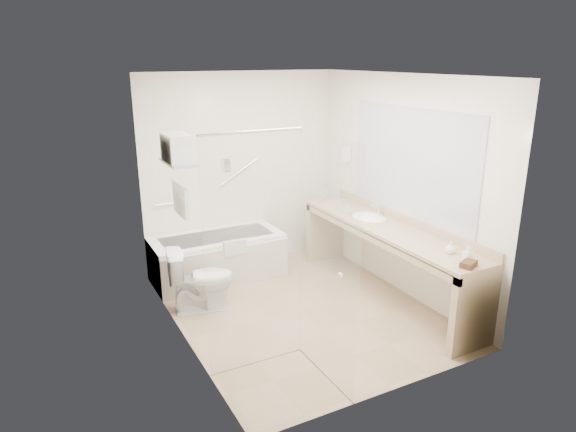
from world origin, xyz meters
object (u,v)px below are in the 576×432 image
bathtub (218,257)px  vanity_counter (387,244)px  amenity_basket (469,264)px  toilet (201,280)px  water_bottle_left (349,208)px

bathtub → vanity_counter: 2.09m
amenity_basket → bathtub: bearing=118.8°
amenity_basket → toilet: bearing=134.6°
bathtub → water_bottle_left: bearing=-30.1°
vanity_counter → toilet: size_ratio=3.81×
vanity_counter → toilet: bearing=161.1°
vanity_counter → water_bottle_left: bearing=102.9°
toilet → amenity_basket: 2.76m
vanity_counter → amenity_basket: vanity_counter is taller
toilet → water_bottle_left: water_bottle_left is taller
vanity_counter → amenity_basket: bearing=-93.4°
toilet → amenity_basket: size_ratio=4.33×
toilet → water_bottle_left: (1.84, -0.09, 0.59)m
amenity_basket → water_bottle_left: (-0.06, 1.83, 0.06)m
vanity_counter → amenity_basket: (-0.07, -1.25, 0.24)m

